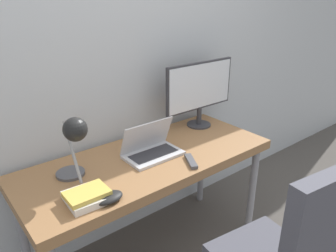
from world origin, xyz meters
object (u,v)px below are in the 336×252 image
object	(u,v)px
laptop	(151,148)
book_stack	(85,196)
game_controller	(108,198)
desk_lamp	(74,139)
monitor	(200,89)

from	to	relation	value
laptop	book_stack	xyz separation A→B (m)	(-0.53, -0.19, -0.02)
laptop	game_controller	size ratio (longest dim) A/B	2.34
desk_lamp	book_stack	distance (m)	0.29
monitor	desk_lamp	size ratio (longest dim) A/B	1.60
laptop	game_controller	distance (m)	0.51
laptop	monitor	world-z (taller)	monitor
book_stack	monitor	bearing A→B (deg)	18.18
desk_lamp	game_controller	bearing A→B (deg)	-80.01
desk_lamp	book_stack	size ratio (longest dim) A/B	1.88
laptop	game_controller	bearing A→B (deg)	-149.76
desk_lamp	game_controller	size ratio (longest dim) A/B	2.55
desk_lamp	laptop	bearing A→B (deg)	2.75
desk_lamp	monitor	bearing A→B (deg)	10.30
laptop	book_stack	bearing A→B (deg)	-160.14
laptop	book_stack	distance (m)	0.56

